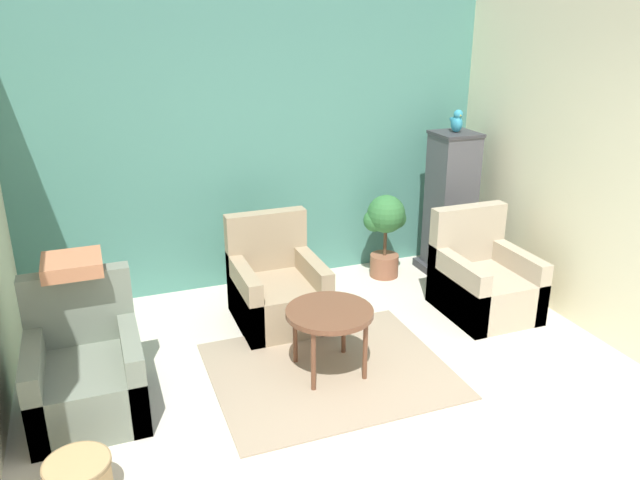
% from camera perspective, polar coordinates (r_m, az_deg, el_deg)
% --- Properties ---
extents(wall_back_accent, '(4.63, 0.06, 2.75)m').
position_cam_1_polar(wall_back_accent, '(6.01, -5.49, 8.70)').
color(wall_back_accent, '#4C897A').
rests_on(wall_back_accent, ground_plane).
extents(wall_right, '(0.06, 3.13, 2.75)m').
position_cam_1_polar(wall_right, '(5.73, 22.05, 6.72)').
color(wall_right, beige).
rests_on(wall_right, ground_plane).
extents(area_rug, '(1.75, 1.46, 0.01)m').
position_cam_1_polar(area_rug, '(4.84, 0.85, -11.81)').
color(area_rug, gray).
rests_on(area_rug, ground_plane).
extents(coffee_table, '(0.65, 0.65, 0.52)m').
position_cam_1_polar(coffee_table, '(4.61, 0.87, -6.99)').
color(coffee_table, brown).
rests_on(coffee_table, ground_plane).
extents(armchair_left, '(0.72, 0.82, 0.91)m').
position_cam_1_polar(armchair_left, '(4.57, -20.57, -11.37)').
color(armchair_left, slate).
rests_on(armchair_left, ground_plane).
extents(armchair_right, '(0.72, 0.82, 0.91)m').
position_cam_1_polar(armchair_right, '(5.80, 14.65, -3.75)').
color(armchair_right, tan).
rests_on(armchair_right, ground_plane).
extents(armchair_middle, '(0.72, 0.82, 0.91)m').
position_cam_1_polar(armchair_middle, '(5.46, -3.96, -4.65)').
color(armchair_middle, '#9E896B').
rests_on(armchair_middle, ground_plane).
extents(birdcage, '(0.51, 0.51, 1.46)m').
position_cam_1_polar(birdcage, '(6.46, 11.83, 3.07)').
color(birdcage, '#353539').
rests_on(birdcage, ground_plane).
extents(parrot, '(0.10, 0.19, 0.22)m').
position_cam_1_polar(parrot, '(6.27, 12.38, 10.53)').
color(parrot, teal).
rests_on(parrot, birdcage).
extents(potted_plant, '(0.42, 0.38, 0.86)m').
position_cam_1_polar(potted_plant, '(6.28, 5.99, 1.30)').
color(potted_plant, brown).
rests_on(potted_plant, ground_plane).
extents(wicker_basket, '(0.37, 0.37, 0.25)m').
position_cam_1_polar(wicker_basket, '(3.94, -21.17, -19.73)').
color(wicker_basket, tan).
rests_on(wicker_basket, ground_plane).
extents(throw_pillow, '(0.39, 0.39, 0.10)m').
position_cam_1_polar(throw_pillow, '(4.54, -21.72, -2.10)').
color(throw_pillow, '#B2704C').
rests_on(throw_pillow, armchair_left).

